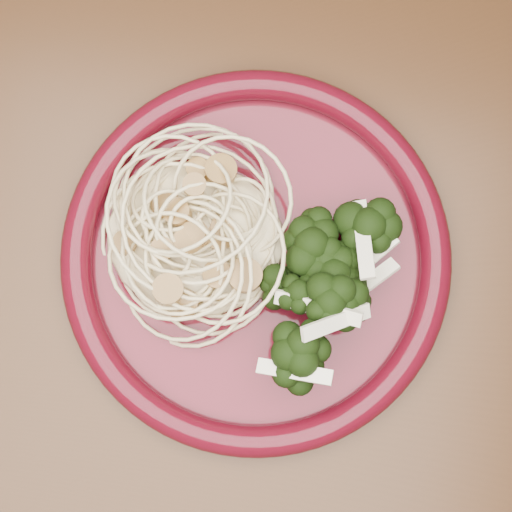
% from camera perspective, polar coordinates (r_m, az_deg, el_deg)
% --- Properties ---
extents(dining_table, '(1.20, 0.80, 0.75)m').
position_cam_1_polar(dining_table, '(0.66, 4.74, -6.40)').
color(dining_table, '#472814').
rests_on(dining_table, ground).
extents(dinner_plate, '(0.34, 0.34, 0.03)m').
position_cam_1_polar(dinner_plate, '(0.56, 0.00, -0.13)').
color(dinner_plate, '#520E19').
rests_on(dinner_plate, dining_table).
extents(spaghetti_pile, '(0.16, 0.14, 0.03)m').
position_cam_1_polar(spaghetti_pile, '(0.55, -4.97, 1.56)').
color(spaghetti_pile, beige).
rests_on(spaghetti_pile, dinner_plate).
extents(scallop_cluster, '(0.14, 0.14, 0.04)m').
position_cam_1_polar(scallop_cluster, '(0.51, -5.32, 2.24)').
color(scallop_cluster, '#A57A3E').
rests_on(scallop_cluster, spaghetti_pile).
extents(broccoli_pile, '(0.11, 0.16, 0.05)m').
position_cam_1_polar(broccoli_pile, '(0.54, 6.24, -1.72)').
color(broccoli_pile, black).
rests_on(broccoli_pile, dinner_plate).
extents(onion_garnish, '(0.08, 0.11, 0.06)m').
position_cam_1_polar(onion_garnish, '(0.50, 6.64, -1.32)').
color(onion_garnish, white).
rests_on(onion_garnish, broccoli_pile).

